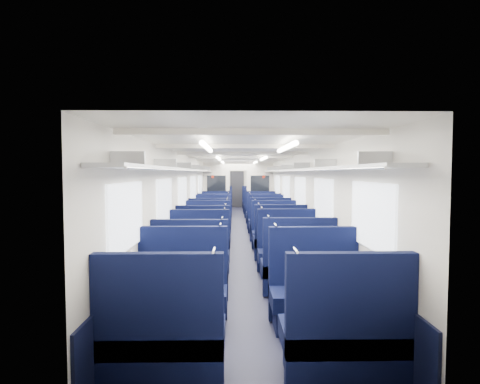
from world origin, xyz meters
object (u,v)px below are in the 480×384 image
Objects in this scene: seat_6 at (198,256)px; seat_7 at (288,254)px; seat_21 at (258,209)px; seat_1 at (344,339)px; seat_8 at (204,243)px; seat_9 at (280,242)px; seat_16 at (215,218)px; seat_17 at (264,218)px; seat_12 at (210,228)px; seat_10 at (207,235)px; seat_2 at (182,295)px; end_door at (237,189)px; seat_0 at (162,340)px; seat_18 at (216,214)px; seat_3 at (315,296)px; seat_23 at (256,206)px; seat_14 at (213,222)px; seat_15 at (266,222)px; seat_27 at (253,202)px; seat_5 at (298,269)px; seat_25 at (254,204)px; bulkhead at (238,190)px; seat_4 at (191,273)px; seat_22 at (220,206)px; seat_19 at (261,214)px; seat_20 at (218,209)px; seat_13 at (270,227)px; seat_26 at (221,202)px.

seat_6 is 1.66m from seat_7.
seat_1 is at bearing -90.00° from seat_21.
seat_8 and seat_9 have the same top height.
seat_17 is at bearing -0.41° from seat_16.
seat_9 and seat_12 have the same top height.
seat_2 is at bearing -90.00° from seat_10.
end_door is at bearing 85.88° from seat_10.
seat_18 is (0.00, 10.36, 0.00)m from seat_0.
seat_23 is (0.00, 12.33, 0.00)m from seat_3.
seat_15 is at bearing -2.41° from seat_14.
seat_15 is (0.00, 3.31, 0.00)m from seat_9.
seat_12 and seat_15 have the same top height.
seat_17 is at bearing 90.00° from seat_3.
seat_15 is (0.83, -9.21, -0.61)m from end_door.
seat_5 is at bearing -90.00° from seat_27.
seat_10 is at bearing -94.12° from end_door.
seat_25 is (0.00, 1.25, 0.00)m from seat_23.
seat_4 is (-0.83, -9.41, -0.85)m from bulkhead.
seat_22 is (-0.83, 2.00, -0.85)m from bulkhead.
seat_1 and seat_12 have the same top height.
seat_18 is at bearing 179.34° from seat_19.
seat_5 is 12.32m from seat_25.
seat_9 is 1.00× the size of seat_23.
seat_25 is (0.00, 5.57, 0.00)m from seat_17.
seat_20 is (0.00, 2.15, 0.00)m from seat_18.
seat_3 and seat_18 have the same top height.
seat_9 is 8.75m from seat_23.
seat_27 is at bearing 90.00° from seat_3.
seat_13 is 1.00× the size of seat_15.
seat_16 and seat_20 have the same top height.
seat_8 is at bearing 109.63° from seat_1.
seat_3 is at bearing -90.00° from seat_19.
seat_18 is (0.00, 8.07, 0.00)m from seat_4.
seat_18 is 2.61m from seat_21.
seat_19 is at bearing 33.85° from seat_16.
end_door is at bearing 59.92° from seat_26.
seat_7 is 7.00m from seat_18.
seat_5 is at bearing -81.59° from seat_22.
seat_12 is at bearing -99.73° from bulkhead.
seat_12 and seat_19 have the same top height.
seat_26 is at bearing 97.68° from seat_7.
end_door reaches higher than seat_23.
seat_25 is (1.66, 2.28, 0.00)m from seat_20.
seat_20 is (-0.83, 0.81, -0.85)m from bulkhead.
seat_1 and seat_13 have the same top height.
seat_9 is 1.94m from seat_10.
seat_25 is (1.66, 14.79, 0.00)m from seat_0.
seat_14 is 2.74m from seat_19.
seat_20 and seat_27 have the same top height.
seat_0 is at bearing -96.40° from seat_25.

